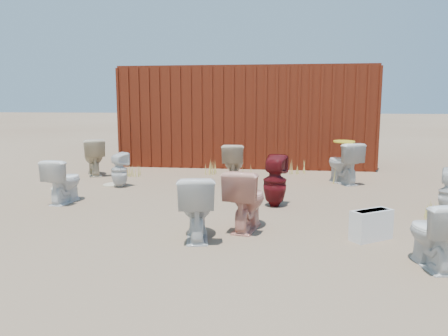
# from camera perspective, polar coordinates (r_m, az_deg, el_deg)

# --- Properties ---
(ground) EXTENTS (100.00, 100.00, 0.00)m
(ground) POSITION_cam_1_polar(r_m,az_deg,el_deg) (6.34, -0.73, -5.75)
(ground) COLOR brown
(ground) RESTS_ON ground
(shipping_container) EXTENTS (6.00, 2.40, 2.40)m
(shipping_container) POSITION_cam_1_polar(r_m,az_deg,el_deg) (11.31, 3.13, 6.80)
(shipping_container) COLOR #51160D
(shipping_container) RESTS_ON ground
(toilet_front_a) EXTENTS (0.45, 0.72, 0.70)m
(toilet_front_a) POSITION_cam_1_polar(r_m,az_deg,el_deg) (7.29, -20.21, -1.57)
(toilet_front_a) COLOR white
(toilet_front_a) RESTS_ON ground
(toilet_front_pink) EXTENTS (0.56, 0.81, 0.76)m
(toilet_front_pink) POSITION_cam_1_polar(r_m,az_deg,el_deg) (5.43, 2.91, -4.10)
(toilet_front_pink) COLOR #E49A84
(toilet_front_pink) RESTS_ON ground
(toilet_front_c) EXTENTS (0.55, 0.81, 0.75)m
(toilet_front_c) POSITION_cam_1_polar(r_m,az_deg,el_deg) (5.07, -3.64, -5.08)
(toilet_front_c) COLOR silver
(toilet_front_c) RESTS_ON ground
(toilet_front_maroon) EXTENTS (0.42, 0.43, 0.78)m
(toilet_front_maroon) POSITION_cam_1_polar(r_m,az_deg,el_deg) (6.62, 6.67, -1.71)
(toilet_front_maroon) COLOR #5B0F13
(toilet_front_maroon) RESTS_ON ground
(toilet_front_e) EXTENTS (0.48, 0.70, 0.66)m
(toilet_front_e) POSITION_cam_1_polar(r_m,az_deg,el_deg) (4.67, 25.65, -7.77)
(toilet_front_e) COLOR silver
(toilet_front_e) RESTS_ON ground
(toilet_back_a) EXTENTS (0.40, 0.40, 0.65)m
(toilet_back_a) POSITION_cam_1_polar(r_m,az_deg,el_deg) (8.29, -13.53, -0.26)
(toilet_back_a) COLOR silver
(toilet_back_a) RESTS_ON ground
(toilet_back_beige_left) EXTENTS (0.76, 0.89, 0.79)m
(toilet_back_beige_left) POSITION_cam_1_polar(r_m,az_deg,el_deg) (9.76, -16.66, 1.38)
(toilet_back_beige_left) COLOR beige
(toilet_back_beige_left) RESTS_ON ground
(toilet_back_beige_right) EXTENTS (0.48, 0.78, 0.77)m
(toilet_back_beige_right) POSITION_cam_1_polar(r_m,az_deg,el_deg) (8.53, 1.22, 0.65)
(toilet_back_beige_right) COLOR #C2AC8E
(toilet_back_beige_right) RESTS_ON ground
(toilet_back_yellowlid) EXTENTS (0.75, 0.90, 0.80)m
(toilet_back_yellowlid) POSITION_cam_1_polar(r_m,az_deg,el_deg) (8.74, 15.31, 0.65)
(toilet_back_yellowlid) COLOR silver
(toilet_back_yellowlid) RESTS_ON ground
(yellow_lid) EXTENTS (0.41, 0.51, 0.02)m
(yellow_lid) POSITION_cam_1_polar(r_m,az_deg,el_deg) (8.69, 15.42, 3.35)
(yellow_lid) COLOR yellow
(yellow_lid) RESTS_ON toilet_back_yellowlid
(loose_tank) EXTENTS (0.52, 0.45, 0.35)m
(loose_tank) POSITION_cam_1_polar(r_m,az_deg,el_deg) (5.34, 18.68, -7.07)
(loose_tank) COLOR silver
(loose_tank) RESTS_ON ground
(loose_lid_near) EXTENTS (0.53, 0.60, 0.02)m
(loose_lid_near) POSITION_cam_1_polar(r_m,az_deg,el_deg) (8.57, -14.08, -2.09)
(loose_lid_near) COLOR beige
(loose_lid_near) RESTS_ON ground
(loose_lid_far) EXTENTS (0.52, 0.57, 0.02)m
(loose_lid_far) POSITION_cam_1_polar(r_m,az_deg,el_deg) (8.46, -20.49, -2.53)
(loose_lid_far) COLOR #C3B28D
(loose_lid_far) RESTS_ON ground
(weed_clump_a) EXTENTS (0.36, 0.36, 0.26)m
(weed_clump_a) POSITION_cam_1_polar(r_m,az_deg,el_deg) (9.41, -11.76, -0.34)
(weed_clump_a) COLOR #B6A648
(weed_clump_a) RESTS_ON ground
(weed_clump_b) EXTENTS (0.32, 0.32, 0.26)m
(weed_clump_b) POSITION_cam_1_polar(r_m,az_deg,el_deg) (8.97, 2.64, -0.59)
(weed_clump_b) COLOR #B6A648
(weed_clump_b) RESTS_ON ground
(weed_clump_c) EXTENTS (0.36, 0.36, 0.34)m
(weed_clump_c) POSITION_cam_1_polar(r_m,az_deg,el_deg) (8.83, 15.23, -0.79)
(weed_clump_c) COLOR #B6A648
(weed_clump_c) RESTS_ON ground
(weed_clump_d) EXTENTS (0.30, 0.30, 0.30)m
(weed_clump_d) POSITION_cam_1_polar(r_m,az_deg,el_deg) (9.55, -1.84, 0.10)
(weed_clump_d) COLOR #B6A648
(weed_clump_d) RESTS_ON ground
(weed_clump_e) EXTENTS (0.34, 0.34, 0.28)m
(weed_clump_e) POSITION_cam_1_polar(r_m,az_deg,el_deg) (9.68, 9.48, 0.05)
(weed_clump_e) COLOR #B6A648
(weed_clump_e) RESTS_ON ground
(weed_clump_f) EXTENTS (0.28, 0.28, 0.23)m
(weed_clump_f) POSITION_cam_1_polar(r_m,az_deg,el_deg) (6.64, 25.48, -4.91)
(weed_clump_f) COLOR #B6A648
(weed_clump_f) RESTS_ON ground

